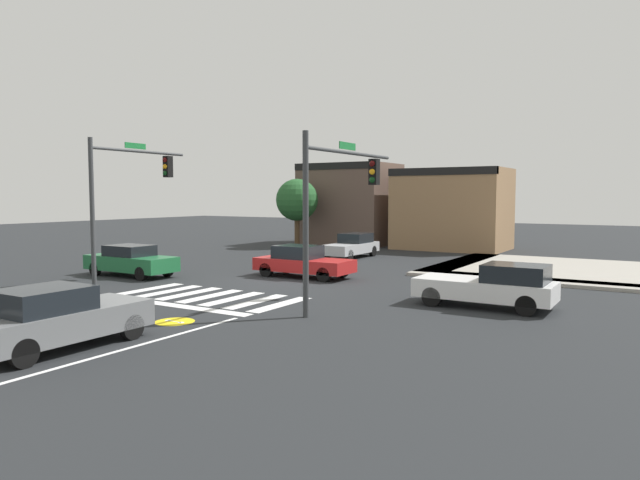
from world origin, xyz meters
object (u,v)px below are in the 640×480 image
at_px(roadside_tree, 297,200).
at_px(traffic_signal_southeast, 340,189).
at_px(car_green, 131,261).
at_px(car_red, 302,262).
at_px(car_white, 492,286).
at_px(car_gray, 57,318).
at_px(traffic_signal_southwest, 128,185).
at_px(car_silver, 352,246).

bearing_deg(roadside_tree, traffic_signal_southeast, -52.56).
xyz_separation_m(traffic_signal_southeast, car_green, (-11.81, 1.29, -3.19)).
distance_m(car_red, car_white, 9.71).
distance_m(car_red, car_gray, 13.57).
height_order(traffic_signal_southwest, car_gray, traffic_signal_southwest).
xyz_separation_m(car_red, car_gray, (1.72, -13.45, 0.06)).
bearing_deg(car_red, traffic_signal_southwest, -133.57).
distance_m(traffic_signal_southeast, car_green, 12.31).
bearing_deg(car_green, car_silver, -111.57).
xyz_separation_m(traffic_signal_southeast, car_silver, (-6.92, 13.67, -3.20)).
bearing_deg(car_white, car_red, -16.77).
bearing_deg(traffic_signal_southeast, car_silver, 26.87).
bearing_deg(traffic_signal_southeast, car_green, 83.75).
xyz_separation_m(car_gray, roadside_tree, (-10.38, 25.99, 2.61)).
bearing_deg(car_gray, car_green, 42.02).
height_order(car_red, roadside_tree, roadside_tree).
xyz_separation_m(traffic_signal_southwest, car_green, (-1.80, 1.58, -3.43)).
height_order(car_silver, car_white, car_white).
bearing_deg(traffic_signal_southwest, car_gray, -139.49).
bearing_deg(car_white, car_green, 3.62).
xyz_separation_m(car_green, car_silver, (4.89, 12.37, -0.01)).
bearing_deg(car_gray, roadside_tree, 21.77).
relative_size(traffic_signal_southeast, traffic_signal_southwest, 0.98).
height_order(car_red, car_white, car_white).
relative_size(car_silver, car_white, 0.99).
bearing_deg(car_silver, traffic_signal_southeast, 26.87).
distance_m(car_silver, car_white, 16.05).
relative_size(traffic_signal_southeast, car_green, 1.30).
relative_size(traffic_signal_southwest, car_white, 1.33).
relative_size(traffic_signal_southwest, car_silver, 1.34).
distance_m(car_white, roadside_tree, 23.76).
bearing_deg(car_green, roadside_tree, -84.04).
bearing_deg(car_gray, car_red, 7.30).
bearing_deg(roadside_tree, car_green, -84.04).
height_order(traffic_signal_southeast, car_gray, traffic_signal_southeast).
height_order(car_red, car_green, car_red).
bearing_deg(roadside_tree, car_silver, -31.17).
relative_size(traffic_signal_southwest, car_green, 1.32).
bearing_deg(traffic_signal_southeast, car_white, -62.37).
distance_m(traffic_signal_southwest, car_green, 4.18).
bearing_deg(traffic_signal_southeast, car_gray, 159.35).
bearing_deg(car_red, car_green, -151.14).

